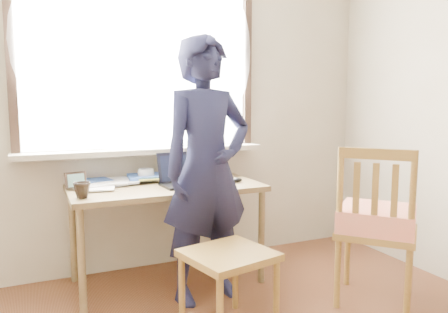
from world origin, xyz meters
name	(u,v)px	position (x,y,z in m)	size (l,w,h in m)	color
room_shell	(292,15)	(-0.02, 0.20, 1.64)	(3.52, 4.02, 2.61)	#B4AA91
desk	(166,195)	(-0.13, 1.63, 0.64)	(1.33, 0.66, 0.71)	brown
laptop	(184,177)	(-0.01, 1.60, 0.77)	(0.35, 0.29, 0.23)	black
mug_white	(146,175)	(-0.22, 1.83, 0.76)	(0.12, 0.12, 0.10)	white
mug_dark	(82,190)	(-0.71, 1.45, 0.76)	(0.10, 0.10, 0.10)	black
mouse	(236,180)	(0.38, 1.53, 0.73)	(0.09, 0.06, 0.03)	black
desk_clutter	(110,183)	(-0.49, 1.77, 0.73)	(0.78, 0.54, 0.04)	yellow
book_a	(108,183)	(-0.50, 1.83, 0.72)	(0.20, 0.27, 0.03)	white
book_b	(198,175)	(0.20, 1.88, 0.72)	(0.18, 0.24, 0.02)	white
picture_frame	(76,182)	(-0.72, 1.73, 0.77)	(0.14, 0.04, 0.11)	black
work_chair	(229,264)	(0.00, 0.84, 0.39)	(0.54, 0.52, 0.46)	olive
side_chair	(377,221)	(1.01, 0.77, 0.54)	(0.65, 0.66, 1.03)	olive
person	(207,170)	(0.05, 1.29, 0.86)	(0.63, 0.41, 1.72)	black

